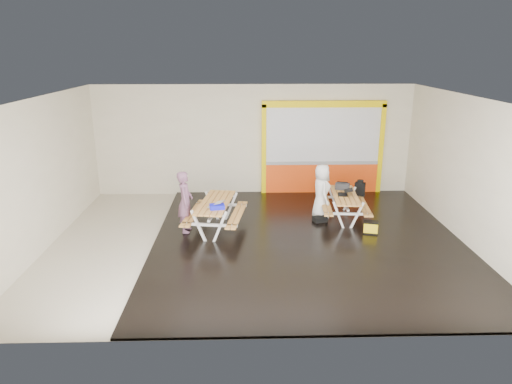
{
  "coord_description": "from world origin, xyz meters",
  "views": [
    {
      "loc": [
        -0.31,
        -10.5,
        4.54
      ],
      "look_at": [
        0.0,
        0.9,
        1.0
      ],
      "focal_mm": 32.48,
      "sensor_mm": 36.0,
      "label": 1
    }
  ],
  "objects_px": {
    "blue_pouch": "(217,207)",
    "backpack": "(360,188)",
    "laptop_left": "(216,205)",
    "laptop_right": "(345,193)",
    "fluke_bag": "(371,228)",
    "person_right": "(321,192)",
    "picnic_table_left": "(216,209)",
    "person_left": "(185,202)",
    "toolbox": "(342,186)",
    "dark_case": "(320,219)",
    "picnic_table_right": "(345,201)"
  },
  "relations": [
    {
      "from": "laptop_right",
      "to": "backpack",
      "type": "bearing_deg",
      "value": 52.93
    },
    {
      "from": "person_left",
      "to": "blue_pouch",
      "type": "xyz_separation_m",
      "value": [
        0.83,
        -0.44,
        0.01
      ]
    },
    {
      "from": "picnic_table_left",
      "to": "laptop_right",
      "type": "relative_size",
      "value": 5.06
    },
    {
      "from": "toolbox",
      "to": "dark_case",
      "type": "distance_m",
      "value": 1.23
    },
    {
      "from": "picnic_table_right",
      "to": "laptop_left",
      "type": "bearing_deg",
      "value": -162.14
    },
    {
      "from": "person_right",
      "to": "dark_case",
      "type": "bearing_deg",
      "value": 162.22
    },
    {
      "from": "person_right",
      "to": "blue_pouch",
      "type": "bearing_deg",
      "value": 110.95
    },
    {
      "from": "laptop_left",
      "to": "backpack",
      "type": "xyz_separation_m",
      "value": [
        4.06,
        1.92,
        -0.19
      ]
    },
    {
      "from": "person_left",
      "to": "person_right",
      "type": "relative_size",
      "value": 1.03
    },
    {
      "from": "person_left",
      "to": "fluke_bag",
      "type": "bearing_deg",
      "value": -93.73
    },
    {
      "from": "picnic_table_left",
      "to": "person_left",
      "type": "xyz_separation_m",
      "value": [
        -0.75,
        -0.1,
        0.23
      ]
    },
    {
      "from": "picnic_table_left",
      "to": "dark_case",
      "type": "height_order",
      "value": "picnic_table_left"
    },
    {
      "from": "person_right",
      "to": "fluke_bag",
      "type": "height_order",
      "value": "person_right"
    },
    {
      "from": "laptop_left",
      "to": "laptop_right",
      "type": "bearing_deg",
      "value": 17.65
    },
    {
      "from": "picnic_table_left",
      "to": "fluke_bag",
      "type": "distance_m",
      "value": 3.98
    },
    {
      "from": "person_right",
      "to": "toolbox",
      "type": "bearing_deg",
      "value": -70.67
    },
    {
      "from": "laptop_right",
      "to": "toolbox",
      "type": "bearing_deg",
      "value": 85.94
    },
    {
      "from": "blue_pouch",
      "to": "backpack",
      "type": "relative_size",
      "value": 0.74
    },
    {
      "from": "picnic_table_left",
      "to": "fluke_bag",
      "type": "height_order",
      "value": "picnic_table_left"
    },
    {
      "from": "laptop_right",
      "to": "fluke_bag",
      "type": "xyz_separation_m",
      "value": [
        0.47,
        -1.07,
        -0.59
      ]
    },
    {
      "from": "person_left",
      "to": "fluke_bag",
      "type": "relative_size",
      "value": 3.84
    },
    {
      "from": "fluke_bag",
      "to": "laptop_left",
      "type": "bearing_deg",
      "value": -179.64
    },
    {
      "from": "person_left",
      "to": "laptop_right",
      "type": "distance_m",
      "value": 4.3
    },
    {
      "from": "backpack",
      "to": "fluke_bag",
      "type": "relative_size",
      "value": 1.17
    },
    {
      "from": "picnic_table_left",
      "to": "picnic_table_right",
      "type": "height_order",
      "value": "picnic_table_left"
    },
    {
      "from": "picnic_table_right",
      "to": "person_right",
      "type": "distance_m",
      "value": 0.67
    },
    {
      "from": "toolbox",
      "to": "dark_case",
      "type": "relative_size",
      "value": 1.23
    },
    {
      "from": "blue_pouch",
      "to": "backpack",
      "type": "distance_m",
      "value": 4.53
    },
    {
      "from": "backpack",
      "to": "dark_case",
      "type": "relative_size",
      "value": 1.36
    },
    {
      "from": "backpack",
      "to": "picnic_table_left",
      "type": "bearing_deg",
      "value": -159.49
    },
    {
      "from": "picnic_table_right",
      "to": "person_right",
      "type": "height_order",
      "value": "person_right"
    },
    {
      "from": "laptop_right",
      "to": "fluke_bag",
      "type": "distance_m",
      "value": 1.31
    },
    {
      "from": "laptop_left",
      "to": "backpack",
      "type": "height_order",
      "value": "laptop_left"
    },
    {
      "from": "laptop_left",
      "to": "laptop_right",
      "type": "distance_m",
      "value": 3.61
    },
    {
      "from": "fluke_bag",
      "to": "person_right",
      "type": "bearing_deg",
      "value": 130.37
    },
    {
      "from": "person_left",
      "to": "laptop_left",
      "type": "distance_m",
      "value": 0.84
    },
    {
      "from": "picnic_table_right",
      "to": "toolbox",
      "type": "xyz_separation_m",
      "value": [
        0.02,
        0.48,
        0.26
      ]
    },
    {
      "from": "toolbox",
      "to": "dark_case",
      "type": "height_order",
      "value": "toolbox"
    },
    {
      "from": "toolbox",
      "to": "backpack",
      "type": "xyz_separation_m",
      "value": [
        0.59,
        0.32,
        -0.16
      ]
    },
    {
      "from": "picnic_table_left",
      "to": "person_left",
      "type": "relative_size",
      "value": 1.4
    },
    {
      "from": "picnic_table_right",
      "to": "person_right",
      "type": "xyz_separation_m",
      "value": [
        -0.62,
        0.18,
        0.21
      ]
    },
    {
      "from": "picnic_table_left",
      "to": "person_left",
      "type": "distance_m",
      "value": 0.79
    },
    {
      "from": "picnic_table_right",
      "to": "blue_pouch",
      "type": "distance_m",
      "value": 3.65
    },
    {
      "from": "picnic_table_right",
      "to": "laptop_left",
      "type": "xyz_separation_m",
      "value": [
        -3.45,
        -1.11,
        0.29
      ]
    },
    {
      "from": "picnic_table_right",
      "to": "backpack",
      "type": "xyz_separation_m",
      "value": [
        0.61,
        0.81,
        0.1
      ]
    },
    {
      "from": "picnic_table_left",
      "to": "blue_pouch",
      "type": "distance_m",
      "value": 0.6
    },
    {
      "from": "picnic_table_right",
      "to": "person_right",
      "type": "bearing_deg",
      "value": 164.16
    },
    {
      "from": "laptop_right",
      "to": "fluke_bag",
      "type": "bearing_deg",
      "value": -66.4
    },
    {
      "from": "person_right",
      "to": "laptop_left",
      "type": "distance_m",
      "value": 3.11
    },
    {
      "from": "backpack",
      "to": "fluke_bag",
      "type": "height_order",
      "value": "backpack"
    }
  ]
}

